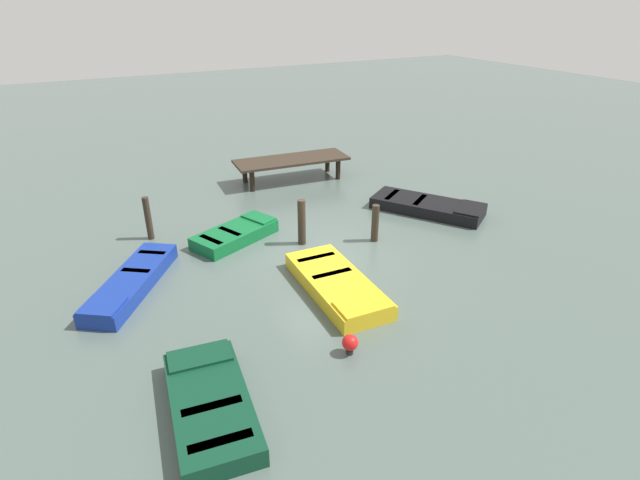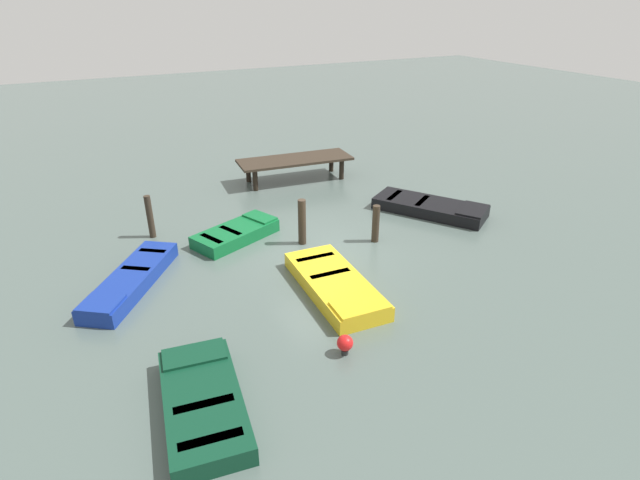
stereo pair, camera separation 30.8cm
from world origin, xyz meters
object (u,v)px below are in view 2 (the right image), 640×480
object	(u,v)px
rowboat_yellow	(335,285)
mooring_piling_center	(376,224)
rowboat_dark_green	(203,402)
rowboat_black	(431,207)
rowboat_blue	(131,280)
dock_segment	(295,161)
mooring_piling_near_right	(150,217)
mooring_piling_far_right	(302,222)
marker_buoy	(345,343)
rowboat_green	(236,233)

from	to	relation	value
rowboat_yellow	mooring_piling_center	world-z (taller)	mooring_piling_center
rowboat_dark_green	rowboat_black	size ratio (longest dim) A/B	0.79
rowboat_dark_green	rowboat_blue	xyz separation A→B (m)	(-0.55, 5.25, -0.00)
dock_segment	rowboat_yellow	world-z (taller)	dock_segment
mooring_piling_near_right	mooring_piling_center	distance (m)	7.17
mooring_piling_near_right	mooring_piling_far_right	world-z (taller)	mooring_piling_far_right
rowboat_dark_green	rowboat_blue	world-z (taller)	same
rowboat_blue	mooring_piling_center	size ratio (longest dim) A/B	3.04
rowboat_black	marker_buoy	size ratio (longest dim) A/B	8.50
rowboat_green	rowboat_black	size ratio (longest dim) A/B	0.73
rowboat_green	rowboat_blue	xyz separation A→B (m)	(-3.44, -1.52, -0.00)
rowboat_green	marker_buoy	bearing A→B (deg)	-110.29
mooring_piling_center	dock_segment	bearing A→B (deg)	88.93
rowboat_green	rowboat_yellow	size ratio (longest dim) A/B	0.80
rowboat_yellow	marker_buoy	world-z (taller)	marker_buoy
rowboat_green	rowboat_dark_green	bearing A→B (deg)	-136.04
rowboat_yellow	rowboat_black	distance (m)	6.41
rowboat_green	mooring_piling_near_right	xyz separation A→B (m)	(-2.37, 1.39, 0.49)
dock_segment	rowboat_black	size ratio (longest dim) A/B	1.18
dock_segment	rowboat_black	xyz separation A→B (m)	(2.90, -5.34, -0.61)
rowboat_black	mooring_piling_near_right	distance (m)	9.60
dock_segment	rowboat_black	world-z (taller)	dock_segment
marker_buoy	rowboat_blue	bearing A→B (deg)	126.72
mooring_piling_near_right	rowboat_black	bearing A→B (deg)	-14.80
rowboat_blue	marker_buoy	xyz separation A→B (m)	(3.74, -5.01, 0.07)
rowboat_green	marker_buoy	distance (m)	6.54
rowboat_blue	mooring_piling_far_right	world-z (taller)	mooring_piling_far_right
dock_segment	mooring_piling_near_right	distance (m)	7.00
rowboat_blue	marker_buoy	world-z (taller)	marker_buoy
rowboat_yellow	rowboat_black	xyz separation A→B (m)	(5.59, 3.14, -0.00)
rowboat_green	mooring_piling_near_right	distance (m)	2.79
dock_segment	mooring_piling_near_right	xyz separation A→B (m)	(-6.37, -2.90, -0.12)
mooring_piling_far_right	marker_buoy	xyz separation A→B (m)	(-1.46, -5.31, -0.45)
mooring_piling_center	rowboat_blue	bearing A→B (deg)	175.35
rowboat_dark_green	mooring_piling_center	size ratio (longest dim) A/B	2.66
rowboat_black	mooring_piling_center	xyz separation A→B (m)	(-3.02, -1.06, 0.39)
dock_segment	marker_buoy	size ratio (longest dim) A/B	10.01
rowboat_dark_green	mooring_piling_center	world-z (taller)	mooring_piling_center
rowboat_green	rowboat_blue	bearing A→B (deg)	-179.03
rowboat_blue	mooring_piling_near_right	world-z (taller)	mooring_piling_near_right
rowboat_yellow	rowboat_dark_green	bearing A→B (deg)	-55.49
mooring_piling_far_right	mooring_piling_center	world-z (taller)	mooring_piling_far_right
rowboat_green	dock_segment	bearing A→B (deg)	24.04
rowboat_green	rowboat_dark_green	size ratio (longest dim) A/B	0.93
rowboat_yellow	mooring_piling_center	distance (m)	3.32
rowboat_dark_green	mooring_piling_center	bearing A→B (deg)	-48.19
rowboat_blue	mooring_piling_near_right	xyz separation A→B (m)	(1.07, 2.91, 0.49)
rowboat_dark_green	mooring_piling_center	distance (m)	8.22
dock_segment	rowboat_green	bearing A→B (deg)	-127.74
dock_segment	rowboat_green	size ratio (longest dim) A/B	1.60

